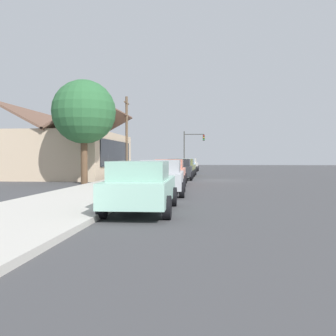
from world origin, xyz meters
The scene contains 14 objects.
ground_plane centered at (0.00, 0.00, 0.00)m, with size 120.00×120.00×0.00m, color #424244.
sidewalk_curb centered at (0.00, 5.60, 0.08)m, with size 60.00×4.20×0.16m, color beige.
car_seafoam centered at (-16.73, 2.61, 0.82)m, with size 4.71×2.12×1.59m.
car_silver centered at (-11.17, 2.62, 0.82)m, with size 4.52×2.23×1.59m.
car_coral centered at (-4.88, 2.86, 0.82)m, with size 4.77×2.15×1.59m.
car_charcoal centered at (0.85, 2.67, 0.81)m, with size 4.42×2.09×1.59m.
car_olive centered at (6.62, 2.62, 0.81)m, with size 4.49×2.08×1.59m.
car_skyblue centered at (13.03, 2.75, 0.81)m, with size 4.48×2.08×1.59m.
car_ivory centered at (18.47, 2.67, 0.82)m, with size 4.76×2.14×1.59m.
storefront_building centered at (3.50, 11.98, 2.02)m, with size 13.04×7.71×5.85m.
shade_tree centered at (-4.51, 8.46, 4.61)m, with size 4.09×4.09×6.68m.
traffic_light_main centered at (22.41, 2.54, 3.49)m, with size 0.37×2.79×5.20m.
utility_pole_wooden centered at (7.37, 8.20, 3.93)m, with size 1.80×0.24×7.50m.
fire_hydrant_red centered at (9.88, 4.20, 0.50)m, with size 0.22×0.22×0.71m.
Camera 1 is at (-28.33, 0.59, 1.70)m, focal length 40.67 mm.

